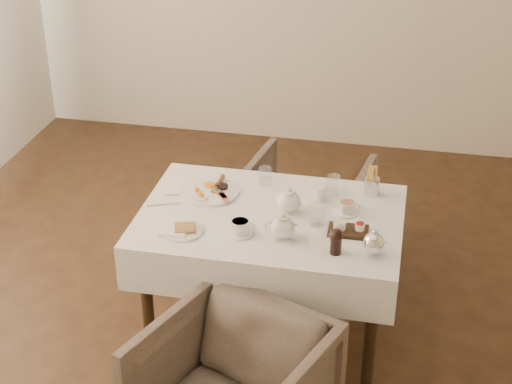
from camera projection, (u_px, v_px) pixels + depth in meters
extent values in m
plane|color=black|center=(248.00, 333.00, 4.20)|extent=(5.00, 5.00, 0.00)
cube|color=black|center=(270.00, 221.00, 3.83)|extent=(1.20, 0.80, 0.04)
cube|color=white|center=(270.00, 235.00, 3.87)|extent=(1.28, 0.88, 0.23)
cylinder|color=black|center=(187.00, 237.00, 4.40)|extent=(0.06, 0.06, 0.70)
cylinder|color=black|center=(380.00, 259.00, 4.21)|extent=(0.06, 0.06, 0.70)
cylinder|color=black|center=(148.00, 309.00, 3.82)|extent=(0.06, 0.06, 0.70)
cylinder|color=black|center=(370.00, 339.00, 3.62)|extent=(0.06, 0.06, 0.70)
imported|color=#4D4238|center=(305.00, 213.00, 4.68)|extent=(0.79, 0.81, 0.65)
cylinder|color=white|center=(209.00, 191.00, 4.01)|extent=(0.31, 0.31, 0.01)
ellipsoid|color=orange|center=(210.00, 184.00, 4.05)|extent=(0.08, 0.07, 0.03)
cylinder|color=brown|center=(220.00, 181.00, 4.08)|extent=(0.03, 0.11, 0.03)
cylinder|color=black|center=(223.00, 187.00, 4.03)|extent=(0.06, 0.06, 0.02)
cube|color=maroon|center=(222.00, 196.00, 3.95)|extent=(0.09, 0.10, 0.01)
ellipsoid|color=#264C19|center=(216.00, 191.00, 3.99)|extent=(0.06, 0.05, 0.02)
cylinder|color=white|center=(182.00, 231.00, 3.67)|extent=(0.19, 0.19, 0.01)
cube|color=brown|center=(185.00, 228.00, 3.68)|extent=(0.12, 0.12, 0.01)
cube|color=white|center=(174.00, 232.00, 3.66)|extent=(0.13, 0.10, 0.02)
cylinder|color=white|center=(320.00, 193.00, 3.92)|extent=(0.08, 0.08, 0.08)
cylinder|color=white|center=(240.00, 232.00, 3.66)|extent=(0.14, 0.14, 0.01)
cylinder|color=white|center=(240.00, 226.00, 3.65)|extent=(0.10, 0.10, 0.06)
cylinder|color=#9E6947|center=(240.00, 221.00, 3.64)|extent=(0.08, 0.08, 0.00)
cylinder|color=white|center=(347.00, 212.00, 3.83)|extent=(0.12, 0.12, 0.01)
cylinder|color=white|center=(347.00, 207.00, 3.82)|extent=(0.08, 0.08, 0.05)
cylinder|color=#9E6947|center=(347.00, 202.00, 3.80)|extent=(0.07, 0.07, 0.00)
cylinder|color=silver|center=(265.00, 175.00, 4.08)|extent=(0.07, 0.07, 0.09)
cylinder|color=silver|center=(318.00, 215.00, 3.71)|extent=(0.08, 0.08, 0.10)
cylinder|color=silver|center=(333.00, 185.00, 3.99)|extent=(0.08, 0.08, 0.10)
cube|color=black|center=(348.00, 231.00, 3.67)|extent=(0.19, 0.13, 0.02)
cylinder|color=white|center=(340.00, 226.00, 3.66)|extent=(0.06, 0.06, 0.03)
cylinder|color=maroon|center=(360.00, 227.00, 3.66)|extent=(0.05, 0.05, 0.03)
cylinder|color=silver|center=(372.00, 187.00, 3.97)|extent=(0.08, 0.08, 0.09)
cube|color=silver|center=(184.00, 195.00, 3.99)|extent=(0.19, 0.06, 0.00)
cube|color=silver|center=(164.00, 205.00, 3.90)|extent=(0.16, 0.08, 0.00)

